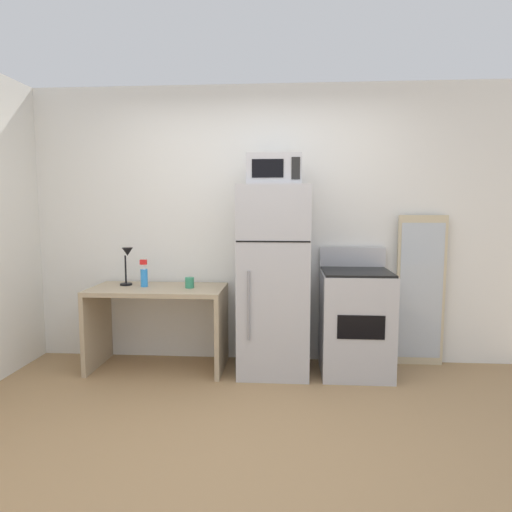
# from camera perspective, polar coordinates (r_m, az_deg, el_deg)

# --- Properties ---
(ground_plane) EXTENTS (12.00, 12.00, 0.00)m
(ground_plane) POSITION_cam_1_polar(r_m,az_deg,el_deg) (2.99, -2.13, -23.23)
(ground_plane) COLOR #9E7A51
(wall_back_white) EXTENTS (5.00, 0.10, 2.60)m
(wall_back_white) POSITION_cam_1_polar(r_m,az_deg,el_deg) (4.30, 0.25, 3.96)
(wall_back_white) COLOR white
(wall_back_white) RESTS_ON ground
(desk) EXTENTS (1.20, 0.61, 0.75)m
(desk) POSITION_cam_1_polar(r_m,az_deg,el_deg) (4.20, -12.35, -6.92)
(desk) COLOR tan
(desk) RESTS_ON ground
(desk_lamp) EXTENTS (0.14, 0.12, 0.35)m
(desk_lamp) POSITION_cam_1_polar(r_m,az_deg,el_deg) (4.28, -16.10, -0.46)
(desk_lamp) COLOR black
(desk_lamp) RESTS_ON desk
(coffee_mug) EXTENTS (0.08, 0.08, 0.09)m
(coffee_mug) POSITION_cam_1_polar(r_m,az_deg,el_deg) (4.07, -8.46, -3.37)
(coffee_mug) COLOR #338C66
(coffee_mug) RESTS_ON desk
(spray_bottle) EXTENTS (0.06, 0.06, 0.25)m
(spray_bottle) POSITION_cam_1_polar(r_m,az_deg,el_deg) (4.20, -14.07, -2.48)
(spray_bottle) COLOR #2D8CEA
(spray_bottle) RESTS_ON desk
(refrigerator) EXTENTS (0.62, 0.63, 1.66)m
(refrigerator) POSITION_cam_1_polar(r_m,az_deg,el_deg) (3.97, 2.30, -3.07)
(refrigerator) COLOR #B7B7BC
(refrigerator) RESTS_ON ground
(microwave) EXTENTS (0.46, 0.35, 0.26)m
(microwave) POSITION_cam_1_polar(r_m,az_deg,el_deg) (3.91, 2.36, 10.89)
(microwave) COLOR #B7B7BC
(microwave) RESTS_ON refrigerator
(oven_range) EXTENTS (0.60, 0.61, 1.10)m
(oven_range) POSITION_cam_1_polar(r_m,az_deg,el_deg) (4.09, 12.54, -8.12)
(oven_range) COLOR #B7B7BC
(oven_range) RESTS_ON ground
(leaning_mirror) EXTENTS (0.44, 0.03, 1.40)m
(leaning_mirror) POSITION_cam_1_polar(r_m,az_deg,el_deg) (4.42, 20.23, -4.19)
(leaning_mirror) COLOR #C6B793
(leaning_mirror) RESTS_ON ground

